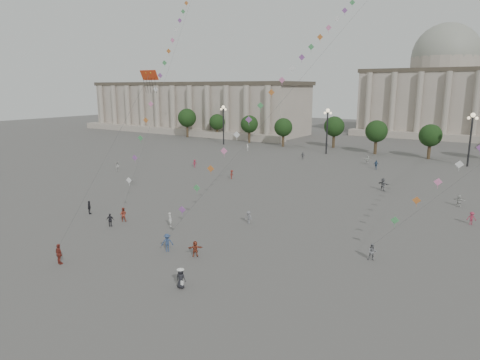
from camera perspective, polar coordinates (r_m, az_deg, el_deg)
The scene contains 30 objects.
ground at distance 37.83m, azimuth -8.79°, elevation -12.20°, with size 360.00×360.00×0.00m, color #4F4C4A.
hall_west at distance 154.71m, azimuth -6.15°, elevation 9.61°, with size 84.00×26.22×17.20m.
hall_central at distance 156.22m, azimuth 25.34°, elevation 10.68°, with size 48.30×34.30×35.50m.
tree_row at distance 106.35m, azimuth 20.72°, elevation 6.03°, with size 137.12×5.12×8.00m.
lamp_post_far_west at distance 117.57m, azimuth -2.23°, elevation 8.30°, with size 2.00×0.90×10.65m.
lamp_post_mid_west at distance 103.03m, azimuth 11.57°, elevation 7.49°, with size 2.00×0.90×10.65m.
lamp_post_mid_east at distance 95.95m, azimuth 28.47°, elevation 5.92°, with size 2.00×0.90×10.65m.
person_crowd_0 at distance 86.57m, azimuth 17.67°, elevation 1.95°, with size 1.03×0.43×1.76m, color #344E75.
person_crowd_1 at distance 84.12m, azimuth -15.98°, elevation 1.76°, with size 0.84×0.65×1.73m, color #B9B9B4.
person_crowd_2 at distance 85.02m, azimuth -6.06°, elevation 2.21°, with size 0.99×0.57×1.53m, color #95283F.
person_crowd_4 at distance 91.81m, azimuth 16.63°, elevation 2.58°, with size 1.62×0.52×1.75m, color silver.
person_crowd_6 at distance 49.89m, azimuth 1.13°, elevation -4.99°, with size 0.98×0.56×1.52m, color slate.
person_crowd_7 at distance 63.97m, azimuth 27.17°, elevation -2.46°, with size 1.45×0.46×1.57m, color beige.
person_crowd_8 at distance 56.28m, azimuth 28.49°, elevation -4.50°, with size 0.99×0.57×1.53m, color #A02B45.
person_crowd_10 at distance 106.71m, azimuth 1.03°, elevation 4.38°, with size 0.61×0.40×1.67m, color silver.
person_crowd_12 at distance 69.03m, azimuth 18.52°, elevation -0.56°, with size 1.80×0.57×1.94m, color slate.
person_crowd_13 at distance 49.53m, azimuth -9.30°, elevation -5.21°, with size 0.60×0.40×1.65m, color silver.
person_crowd_16 at distance 94.84m, azimuth 8.35°, elevation 3.23°, with size 0.94×0.39×1.61m, color #595A5E.
person_crowd_17 at distance 73.75m, azimuth -1.10°, elevation 0.74°, with size 1.02×0.58×1.57m, color maroon.
tourist_0 at distance 42.10m, azimuth -22.98°, elevation -9.08°, with size 1.12×0.47×1.91m, color maroon.
tourist_1 at distance 56.72m, azimuth -19.45°, elevation -3.47°, with size 1.00×0.42×1.71m, color black.
tourist_2 at distance 40.79m, azimuth -5.99°, elevation -9.10°, with size 1.41×0.45×1.52m, color #973F29.
tourist_4 at distance 51.02m, azimuth -16.91°, elevation -5.13°, with size 0.90×0.38×1.54m, color #222127.
kite_flyer_0 at distance 52.55m, azimuth -15.32°, elevation -4.44°, with size 0.82×0.64×1.69m, color #963828.
kite_flyer_1 at distance 42.29m, azimuth -9.68°, elevation -8.22°, with size 1.16×0.66×1.79m, color navy.
kite_flyer_2 at distance 41.54m, azimuth 17.23°, elevation -9.15°, with size 0.78×0.60×1.60m, color slate.
hat_person at distance 34.91m, azimuth -7.90°, elevation -12.79°, with size 0.89×0.67×1.69m.
dragon_kite at distance 47.28m, azimuth -12.07°, elevation 12.51°, with size 2.21×6.48×19.60m.
kite_train_west at distance 74.69m, azimuth -8.27°, elevation 19.18°, with size 20.37×42.12×63.82m.
kite_train_mid at distance 64.14m, azimuth 13.72°, elevation 20.46°, with size 10.44×58.09×74.09m.
Camera 1 is at (23.47, -25.22, 15.63)m, focal length 32.00 mm.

